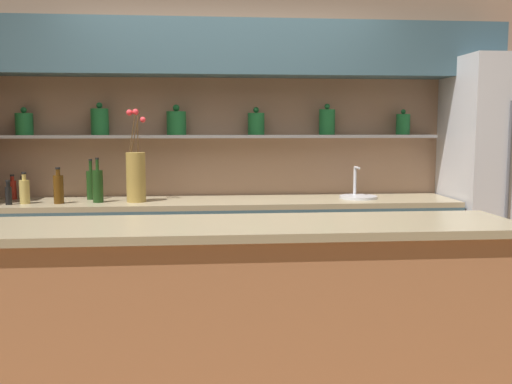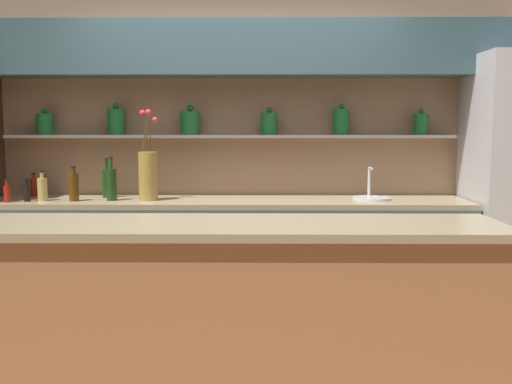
{
  "view_description": "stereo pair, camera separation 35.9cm",
  "coord_description": "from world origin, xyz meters",
  "views": [
    {
      "loc": [
        -0.17,
        -3.16,
        1.48
      ],
      "look_at": [
        0.15,
        0.4,
        1.07
      ],
      "focal_mm": 40.0,
      "sensor_mm": 36.0,
      "label": 1
    },
    {
      "loc": [
        0.19,
        -3.17,
        1.48
      ],
      "look_at": [
        0.15,
        0.4,
        1.07
      ],
      "focal_mm": 40.0,
      "sensor_mm": 36.0,
      "label": 2
    }
  ],
  "objects": [
    {
      "name": "bottle_sauce_7",
      "position": [
        -1.72,
        1.06,
        0.99
      ],
      "size": [
        0.05,
        0.05,
        0.17
      ],
      "color": "maroon",
      "rests_on": "back_counter_unit"
    },
    {
      "name": "bottle_wine_0",
      "position": [
        -0.97,
        1.17,
        1.05
      ],
      "size": [
        0.08,
        0.08,
        0.34
      ],
      "color": "#193814",
      "rests_on": "back_counter_unit"
    },
    {
      "name": "island_counter",
      "position": [
        0.0,
        -0.44,
        0.51
      ],
      "size": [
        2.73,
        0.61,
        1.02
      ],
      "color": "#99603D",
      "rests_on": "ground_plane"
    },
    {
      "name": "bottle_wine_4",
      "position": [
        -1.05,
        1.37,
        1.04
      ],
      "size": [
        0.07,
        0.07,
        0.32
      ],
      "color": "#193814",
      "rests_on": "back_counter_unit"
    },
    {
      "name": "bottle_sauce_6",
      "position": [
        -1.58,
        1.41,
        1.0
      ],
      "size": [
        0.05,
        0.05,
        0.18
      ],
      "color": "black",
      "rests_on": "back_counter_unit"
    },
    {
      "name": "bottle_spirit_3",
      "position": [
        -1.49,
        1.16,
        1.01
      ],
      "size": [
        0.07,
        0.07,
        0.23
      ],
      "color": "tan",
      "rests_on": "back_counter_unit"
    },
    {
      "name": "back_wall_unit",
      "position": [
        -0.0,
        1.53,
        1.55
      ],
      "size": [
        5.2,
        0.44,
        2.6
      ],
      "color": "#937056",
      "rests_on": "ground_plane"
    },
    {
      "name": "back_counter_unit",
      "position": [
        -0.07,
        1.24,
        0.46
      ],
      "size": [
        3.71,
        0.62,
        0.92
      ],
      "color": "#334C56",
      "rests_on": "ground_plane"
    },
    {
      "name": "bottle_spirit_8",
      "position": [
        -1.24,
        1.13,
        1.03
      ],
      "size": [
        0.07,
        0.07,
        0.27
      ],
      "color": "#4C2D0C",
      "rests_on": "back_counter_unit"
    },
    {
      "name": "flower_vase",
      "position": [
        -0.68,
        1.19,
        1.12
      ],
      "size": [
        0.15,
        0.16,
        0.7
      ],
      "color": "olive",
      "rests_on": "back_counter_unit"
    },
    {
      "name": "ground_plane",
      "position": [
        0.0,
        0.0,
        0.0
      ],
      "size": [
        12.0,
        12.0,
        0.0
      ],
      "primitive_type": "plane",
      "color": "olive"
    },
    {
      "name": "sink_fixture",
      "position": [
        1.05,
        1.25,
        0.94
      ],
      "size": [
        0.3,
        0.3,
        0.25
      ],
      "color": "#B7B7BC",
      "rests_on": "back_counter_unit"
    },
    {
      "name": "bottle_sauce_1",
      "position": [
        -1.59,
        1.1,
        1.0
      ],
      "size": [
        0.05,
        0.05,
        0.18
      ],
      "color": "black",
      "rests_on": "back_counter_unit"
    },
    {
      "name": "bottle_sauce_2",
      "position": [
        -1.66,
        1.42,
        1.0
      ],
      "size": [
        0.06,
        0.06,
        0.2
      ],
      "color": "maroon",
      "rests_on": "back_counter_unit"
    }
  ]
}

